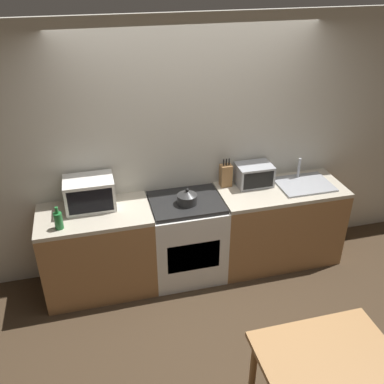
{
  "coord_description": "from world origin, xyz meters",
  "views": [
    {
      "loc": [
        -0.98,
        -2.73,
        3.07
      ],
      "look_at": [
        -0.09,
        0.71,
        1.05
      ],
      "focal_mm": 40.0,
      "sensor_mm": 36.0,
      "label": 1
    }
  ],
  "objects_px": {
    "toaster_oven": "(254,175)",
    "dining_table": "(327,367)",
    "microwave": "(90,193)",
    "bottle": "(58,220)",
    "kettle": "(187,197)",
    "stove_range": "(186,238)"
  },
  "relations": [
    {
      "from": "microwave",
      "to": "bottle",
      "type": "xyz_separation_m",
      "value": [
        -0.29,
        -0.3,
        -0.06
      ]
    },
    {
      "from": "kettle",
      "to": "toaster_oven",
      "type": "bearing_deg",
      "value": 14.71
    },
    {
      "from": "stove_range",
      "to": "kettle",
      "type": "xyz_separation_m",
      "value": [
        -0.0,
        -0.05,
        0.52
      ]
    },
    {
      "from": "microwave",
      "to": "bottle",
      "type": "height_order",
      "value": "microwave"
    },
    {
      "from": "kettle",
      "to": "dining_table",
      "type": "xyz_separation_m",
      "value": [
        0.49,
        -1.87,
        -0.32
      ]
    },
    {
      "from": "toaster_oven",
      "to": "bottle",
      "type": "bearing_deg",
      "value": -170.4
    },
    {
      "from": "kettle",
      "to": "microwave",
      "type": "bearing_deg",
      "value": 169.41
    },
    {
      "from": "microwave",
      "to": "dining_table",
      "type": "xyz_separation_m",
      "value": [
        1.41,
        -2.04,
        -0.41
      ]
    },
    {
      "from": "bottle",
      "to": "dining_table",
      "type": "height_order",
      "value": "bottle"
    },
    {
      "from": "toaster_oven",
      "to": "microwave",
      "type": "bearing_deg",
      "value": -178.92
    },
    {
      "from": "kettle",
      "to": "toaster_oven",
      "type": "height_order",
      "value": "toaster_oven"
    },
    {
      "from": "stove_range",
      "to": "toaster_oven",
      "type": "distance_m",
      "value": 0.97
    },
    {
      "from": "toaster_oven",
      "to": "kettle",
      "type": "bearing_deg",
      "value": -165.29
    },
    {
      "from": "stove_range",
      "to": "dining_table",
      "type": "relative_size",
      "value": 0.98
    },
    {
      "from": "stove_range",
      "to": "toaster_oven",
      "type": "bearing_deg",
      "value": 11.36
    },
    {
      "from": "microwave",
      "to": "toaster_oven",
      "type": "height_order",
      "value": "microwave"
    },
    {
      "from": "bottle",
      "to": "microwave",
      "type": "bearing_deg",
      "value": 45.99
    },
    {
      "from": "stove_range",
      "to": "microwave",
      "type": "xyz_separation_m",
      "value": [
        -0.92,
        0.12,
        0.6
      ]
    },
    {
      "from": "stove_range",
      "to": "microwave",
      "type": "bearing_deg",
      "value": 172.32
    },
    {
      "from": "kettle",
      "to": "dining_table",
      "type": "distance_m",
      "value": 1.96
    },
    {
      "from": "toaster_oven",
      "to": "dining_table",
      "type": "distance_m",
      "value": 2.13
    },
    {
      "from": "stove_range",
      "to": "microwave",
      "type": "relative_size",
      "value": 1.93
    }
  ]
}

